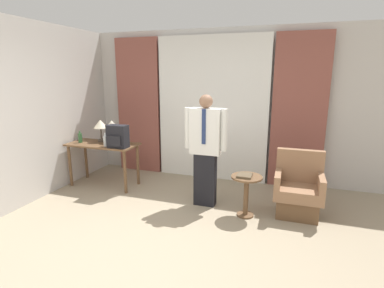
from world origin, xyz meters
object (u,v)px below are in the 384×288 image
(desk, at_px, (103,150))
(side_table, at_px, (246,189))
(person, at_px, (206,147))
(book, at_px, (244,175))
(armchair, at_px, (298,192))
(bottle_by_lamp, at_px, (80,138))
(bottle_near_edge, at_px, (106,141))
(table_lamp_right, at_px, (112,126))
(table_lamp_left, at_px, (100,125))
(backpack, at_px, (118,137))

(desk, xyz_separation_m, side_table, (2.54, -0.41, -0.25))
(person, bearing_deg, book, -18.92)
(armchair, height_order, side_table, armchair)
(bottle_by_lamp, relative_size, person, 0.12)
(bottle_near_edge, distance_m, side_table, 2.43)
(desk, xyz_separation_m, person, (1.90, -0.22, 0.26))
(table_lamp_right, distance_m, person, 1.83)
(bottle_near_edge, bearing_deg, bottle_by_lamp, 171.16)
(table_lamp_left, height_order, armchair, table_lamp_left)
(side_table, distance_m, book, 0.21)
(bottle_near_edge, bearing_deg, table_lamp_right, 99.93)
(desk, bearing_deg, backpack, -21.57)
(desk, xyz_separation_m, backpack, (0.41, -0.16, 0.30))
(table_lamp_right, bearing_deg, bottle_near_edge, -80.07)
(armchair, bearing_deg, table_lamp_right, 175.05)
(desk, distance_m, side_table, 2.58)
(armchair, relative_size, side_table, 1.54)
(bottle_near_edge, distance_m, backpack, 0.26)
(backpack, bearing_deg, bottle_by_lamp, 172.55)
(desk, bearing_deg, side_table, -9.07)
(table_lamp_left, relative_size, armchair, 0.43)
(desk, relative_size, bottle_by_lamp, 5.88)
(desk, relative_size, book, 5.52)
(desk, distance_m, book, 2.54)
(table_lamp_left, xyz_separation_m, person, (2.02, -0.35, -0.15))
(bottle_near_edge, bearing_deg, side_table, -6.28)
(desk, distance_m, person, 1.93)
(bottle_near_edge, relative_size, backpack, 0.59)
(bottle_by_lamp, bearing_deg, bottle_near_edge, -8.84)
(person, bearing_deg, side_table, -16.35)
(desk, relative_size, table_lamp_left, 3.11)
(table_lamp_left, xyz_separation_m, armchair, (3.33, -0.27, -0.71))
(table_lamp_right, xyz_separation_m, bottle_by_lamp, (-0.53, -0.19, -0.21))
(bottle_near_edge, height_order, side_table, bottle_near_edge)
(bottle_by_lamp, distance_m, book, 2.95)
(bottle_near_edge, distance_m, armchair, 3.09)
(table_lamp_left, relative_size, bottle_near_edge, 1.78)
(bottle_near_edge, relative_size, armchair, 0.24)
(bottle_by_lamp, relative_size, armchair, 0.23)
(table_lamp_right, distance_m, armchair, 3.19)
(table_lamp_right, xyz_separation_m, book, (2.39, -0.56, -0.45))
(table_lamp_right, relative_size, bottle_near_edge, 1.78)
(person, relative_size, book, 7.52)
(table_lamp_left, distance_m, book, 2.72)
(table_lamp_left, bearing_deg, side_table, -11.53)
(person, height_order, book, person)
(bottle_near_edge, bearing_deg, backpack, -4.15)
(bottle_near_edge, height_order, person, person)
(desk, xyz_separation_m, armchair, (3.21, -0.13, -0.30))
(backpack, bearing_deg, desk, 158.43)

